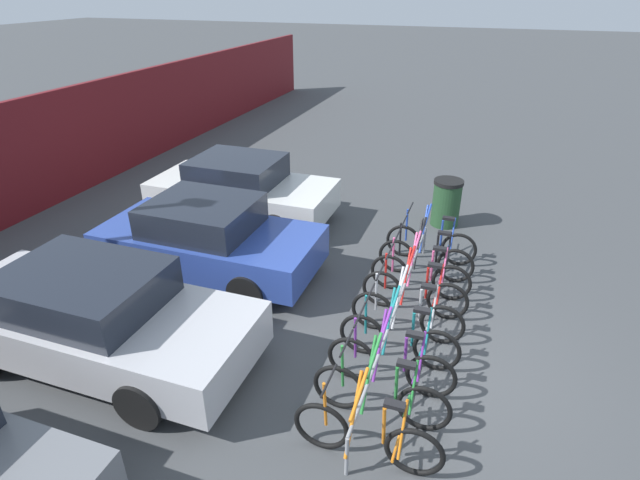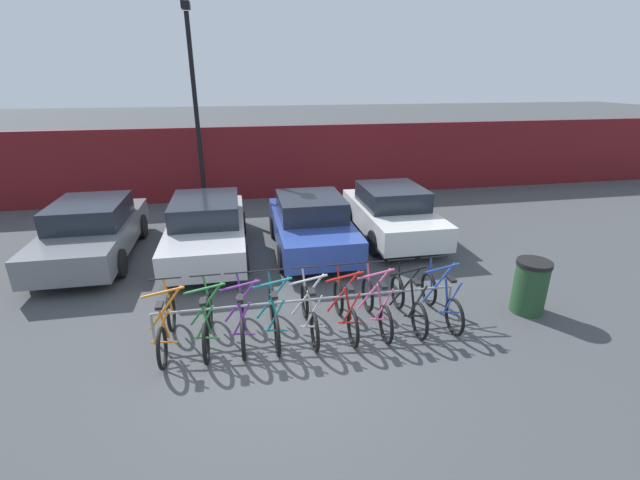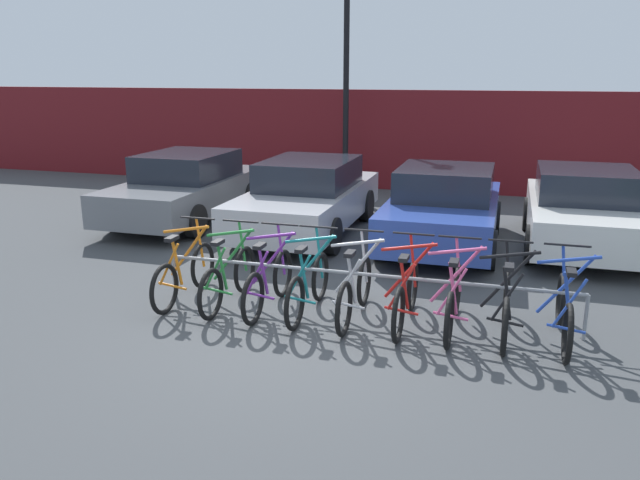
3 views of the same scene
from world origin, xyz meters
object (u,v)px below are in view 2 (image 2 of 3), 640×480
object	(u,v)px
bicycle_green	(207,323)
car_white	(392,212)
bicycle_black	(408,303)
lamp_post	(195,102)
bicycle_purple	(242,319)
bicycle_pink	(376,306)
bicycle_blue	(441,300)
trash_bin	(530,286)
bicycle_orange	(167,327)
car_silver	(207,227)
car_grey	(92,231)
bicycle_teal	(274,316)
bicycle_silver	(309,313)
car_blue	(311,224)
bicycle_red	(345,309)
bike_rack	(310,302)

from	to	relation	value
bicycle_green	car_white	size ratio (longest dim) A/B	0.43
bicycle_black	lamp_post	bearing A→B (deg)	120.24
bicycle_purple	bicycle_pink	size ratio (longest dim) A/B	1.00
bicycle_blue	car_white	xyz separation A→B (m)	(0.58, 4.28, 0.31)
bicycle_green	trash_bin	distance (m)	5.89
bicycle_orange	car_silver	bearing A→B (deg)	83.15
car_grey	lamp_post	world-z (taller)	lamp_post
bicycle_pink	bicycle_blue	size ratio (longest dim) A/B	1.00
bicycle_green	bicycle_teal	size ratio (longest dim) A/B	1.00
bicycle_black	car_grey	xyz separation A→B (m)	(-6.42, 4.24, 0.31)
bicycle_blue	car_white	distance (m)	4.33
car_grey	bicycle_blue	bearing A→B (deg)	-31.00
bicycle_silver	car_blue	bearing A→B (deg)	77.73
bicycle_pink	car_grey	size ratio (longest dim) A/B	0.40
bicycle_orange	bicycle_red	bearing A→B (deg)	-0.32
lamp_post	bicycle_silver	bearing A→B (deg)	-74.50
bicycle_green	car_silver	distance (m)	4.01
car_blue	car_white	bearing A→B (deg)	13.17
bicycle_orange	bicycle_purple	distance (m)	1.21
bicycle_green	bicycle_pink	world-z (taller)	same
bicycle_teal	car_grey	bearing A→B (deg)	133.80
bicycle_pink	trash_bin	size ratio (longest dim) A/B	1.66
bicycle_silver	car_blue	xyz separation A→B (m)	(0.68, 3.73, 0.31)
bicycle_teal	bicycle_silver	size ratio (longest dim) A/B	1.00
bike_rack	bicycle_teal	world-z (taller)	bicycle_teal
bicycle_green	bicycle_pink	bearing A→B (deg)	-2.28
bicycle_purple	car_silver	xyz separation A→B (m)	(-0.76, 4.00, 0.31)
bicycle_black	bike_rack	bearing A→B (deg)	178.71
car_grey	lamp_post	bearing A→B (deg)	57.16
bike_rack	bicycle_silver	size ratio (longest dim) A/B	3.12
bicycle_silver	bike_rack	bearing A→B (deg)	73.06
bicycle_blue	car_silver	bearing A→B (deg)	133.53
car_white	bicycle_blue	bearing A→B (deg)	-97.68
car_white	bicycle_pink	bearing A→B (deg)	-112.94
bicycle_red	bicycle_blue	size ratio (longest dim) A/B	1.00
bicycle_red	bike_rack	bearing A→B (deg)	162.66
bike_rack	car_grey	size ratio (longest dim) A/B	1.23
bicycle_black	bicycle_blue	xyz separation A→B (m)	(0.64, 0.00, 0.00)
bicycle_teal	bicycle_red	bearing A→B (deg)	0.38
bicycle_silver	trash_bin	world-z (taller)	bicycle_silver
car_silver	car_white	bearing A→B (deg)	3.26
bicycle_purple	car_grey	world-z (taller)	car_grey
bicycle_purple	bicycle_red	size ratio (longest dim) A/B	1.00
bicycle_silver	bicycle_teal	bearing A→B (deg)	177.99
bicycle_orange	car_silver	size ratio (longest dim) A/B	0.38
bike_rack	bicycle_blue	world-z (taller)	bicycle_blue
bicycle_black	bicycle_blue	bearing A→B (deg)	3.53
bicycle_orange	car_white	bearing A→B (deg)	38.19
bicycle_teal	bicycle_pink	xyz separation A→B (m)	(1.81, 0.00, 0.00)
bike_rack	bicycle_teal	bearing A→B (deg)	-167.05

